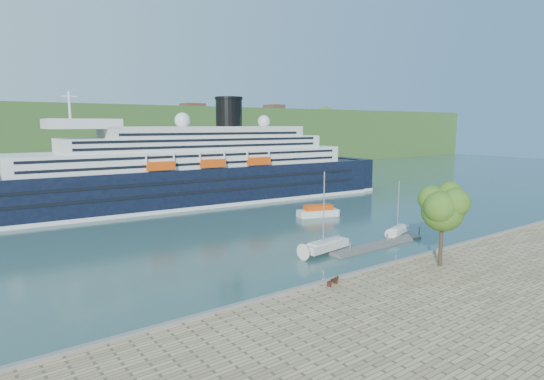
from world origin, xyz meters
The scene contains 10 objects.
ground centered at (0.00, 0.00, 0.00)m, with size 400.00×400.00×0.00m, color #2D504F.
far_hillside centered at (0.00, 145.00, 12.00)m, with size 400.00×50.00×24.00m, color #386327.
quay_coping centered at (0.00, -0.20, 1.15)m, with size 220.00×0.50×0.30m, color slate.
cruise_ship centered at (-5.09, 56.10, 11.72)m, with size 104.42×15.20×23.45m, color black, non-canonical shape.
park_bench centered at (-15.82, -1.20, 1.48)m, with size 1.49×0.61×0.96m, color #401D12, non-canonical shape.
promenade_tree centered at (-1.15, -3.84, 6.31)m, with size 6.41×6.41×10.62m, color #335D18, non-canonical shape.
floating_pontoon centered at (2.50, 8.50, 0.19)m, with size 17.50×2.14×0.39m, color #67625C, non-canonical shape.
sailboat_white_near centered at (-6.05, 10.26, 5.32)m, with size 8.23×2.29×10.64m, color silver, non-canonical shape.
sailboat_white_far centered at (10.00, 10.97, 4.13)m, with size 6.39×1.78×8.26m, color silver, non-canonical shape.
tender_launch centered at (9.85, 29.57, 1.10)m, with size 7.97×2.73×2.20m, color #E2470D, non-canonical shape.
Camera 1 is at (-47.10, -33.57, 17.32)m, focal length 30.00 mm.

